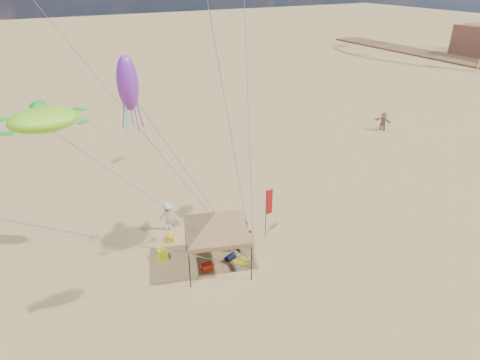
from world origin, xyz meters
The scene contains 17 objects.
ground centered at (0.00, 0.00, 0.00)m, with size 280.00×280.00×0.00m, color tan.
canopy_tent centered at (-2.08, 1.71, 3.18)m, with size 5.89×5.89×3.82m.
feather_flag centered at (1.72, 2.78, 2.06)m, with size 0.47×0.08×3.09m.
cooler_red centered at (-2.76, 1.55, 0.19)m, with size 0.54×0.38×0.38m, color red.
cooler_blue centered at (0.41, 4.75, 0.19)m, with size 0.54×0.38×0.38m, color #1A14A4.
bag_navy centered at (-1.28, 1.72, 0.18)m, with size 0.36×0.36×0.60m, color black.
bag_orange centered at (-3.50, 5.08, 0.18)m, with size 0.36×0.36×0.60m, color #FCB10E.
chair_green centered at (-0.36, 2.77, 0.35)m, with size 0.50×0.50×0.70m, color #188719.
chair_yellow centered at (-4.49, 3.56, 0.35)m, with size 0.50×0.50×0.70m, color #F3F71B.
crate_grey centered at (-1.34, 0.80, 0.14)m, with size 0.34×0.30×0.28m, color slate.
beach_cart centered at (-0.97, 1.07, 0.20)m, with size 0.90×0.50×0.24m, color yellow.
person_near_a centered at (-0.84, 3.30, 0.78)m, with size 0.57×0.37×1.57m, color tan.
person_near_b centered at (-0.11, 2.19, 0.94)m, with size 0.92×0.71×1.89m, color #333B46.
person_near_c centered at (-3.16, 6.21, 0.92)m, with size 1.18×0.68×1.83m, color beige.
person_far_c centered at (21.18, 12.87, 0.90)m, with size 1.66×0.53×1.79m, color #AA785B.
turtle_kite centered at (-8.83, 4.01, 8.51)m, with size 2.86×2.29×0.95m, color #8FF41F.
squid_kite centered at (-4.91, 4.95, 9.37)m, with size 1.01×1.01×2.62m, color purple.
Camera 1 is at (-9.62, -14.71, 14.19)m, focal length 31.47 mm.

